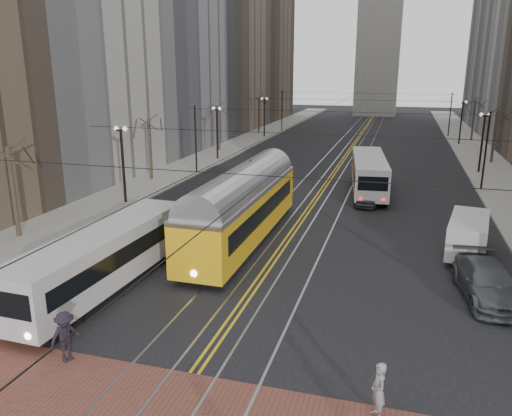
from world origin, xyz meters
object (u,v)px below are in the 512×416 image
Objects in this scene: rear_bus at (369,175)px; pedestrian_b at (378,391)px; sedan_grey at (367,196)px; pedestrian_d at (66,337)px; cargo_van at (468,237)px; sedan_parked at (487,282)px; transit_bus at (104,260)px; streetcar at (243,213)px.

pedestrian_b is (2.26, -28.45, -0.59)m from rear_bus.
sedan_grey is 25.84m from pedestrian_d.
cargo_van is 0.91× the size of sedan_parked.
rear_bus is at bearing 164.10° from pedestrian_b.
transit_bus is 13.79m from pedestrian_b.
transit_bus is 18.99m from cargo_van.
sedan_grey is (0.24, -4.07, -0.82)m from rear_bus.
cargo_van is 15.39m from pedestrian_b.
cargo_van is (6.24, -13.59, -0.40)m from rear_bus.
pedestrian_b reaches higher than sedan_grey.
cargo_van is 5.37m from sedan_parked.
cargo_van is at bearing 144.59° from pedestrian_b.
transit_bus is at bearing -141.50° from cargo_van.
streetcar is 13.51m from sedan_parked.
sedan_grey is at bearing 62.63° from transit_bus.
rear_bus reaches higher than transit_bus.
transit_bus is 21.58m from sedan_grey.
rear_bus is at bearing 9.06° from pedestrian_d.
streetcar is 16.29m from pedestrian_b.
pedestrian_d is at bearing -125.18° from cargo_van.
transit_bus is at bearing 45.10° from pedestrian_d.
pedestrian_b is (8.53, -13.85, -0.84)m from streetcar.
pedestrian_d is (-10.59, 0.00, 0.05)m from pedestrian_b.
rear_bus is 6.12× the size of pedestrian_d.
transit_bus is 2.93× the size of sedan_grey.
pedestrian_d reaches higher than sedan_parked.
transit_bus reaches higher than sedan_parked.
sedan_parked is at bearing 135.55° from pedestrian_b.
sedan_parked is (12.76, -4.34, -0.95)m from streetcar.
streetcar is 12.42m from sedan_grey.
streetcar reaches higher than pedestrian_b.
transit_bus is at bearing -174.68° from sedan_parked.
sedan_parked is at bearing 15.11° from transit_bus.
pedestrian_d is at bearing -110.45° from pedestrian_b.
cargo_van is (16.57, 9.28, -0.34)m from transit_bus.
pedestrian_b is at bearing -21.94° from transit_bus.
transit_bus is 2.11× the size of sedan_parked.
sedan_parked is (6.50, -18.94, -0.70)m from rear_bus.
transit_bus is 0.78× the size of streetcar.
streetcar reaches higher than sedan_grey.
rear_bus is at bearing 101.12° from sedan_parked.
rear_bus is at bearing 67.67° from transit_bus.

